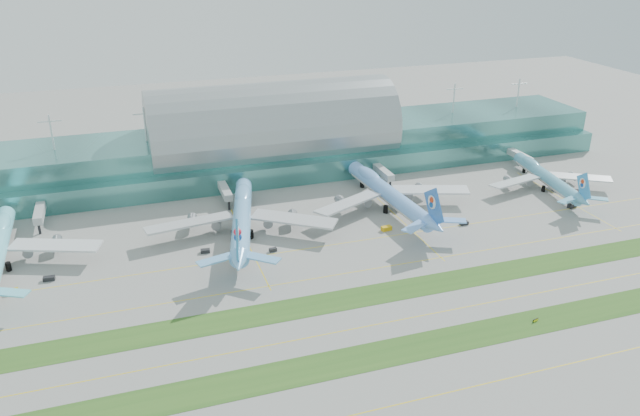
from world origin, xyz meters
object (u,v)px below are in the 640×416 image
object	(u,v)px
terminal	(273,141)
airliner_b	(242,216)
airliner_c	(388,192)
airliner_d	(546,176)
taxiway_sign_east	(535,320)

from	to	relation	value
terminal	airliner_b	size ratio (longest dim) A/B	4.06
terminal	airliner_c	size ratio (longest dim) A/B	4.13
airliner_d	airliner_b	bearing A→B (deg)	-169.84
airliner_b	airliner_d	distance (m)	142.99
airliner_d	taxiway_sign_east	distance (m)	116.15
terminal	airliner_b	distance (m)	74.69
terminal	taxiway_sign_east	size ratio (longest dim) A/B	148.30
airliner_b	taxiway_sign_east	xyz separation A→B (m)	(71.81, -88.57, -6.70)
airliner_b	airliner_c	bearing A→B (deg)	17.79
terminal	airliner_d	world-z (taller)	terminal
airliner_c	airliner_d	size ratio (longest dim) A/B	1.22
airliner_b	taxiway_sign_east	size ratio (longest dim) A/B	36.49
airliner_c	taxiway_sign_east	distance (m)	94.32
airliner_c	terminal	bearing A→B (deg)	115.09
airliner_b	taxiway_sign_east	distance (m)	114.22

